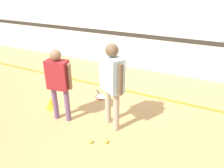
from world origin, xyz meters
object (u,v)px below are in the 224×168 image
(person_instructor, at_px, (112,78))
(tennis_ball_by_spare_racket, at_px, (105,95))
(tennis_ball_near_instructor, at_px, (106,141))
(person_student_left, at_px, (58,78))
(racket_spare_on_floor, at_px, (102,96))
(tennis_ball_stray_left, at_px, (91,141))
(training_cone, at_px, (51,103))

(person_instructor, distance_m, tennis_ball_by_spare_racket, 1.50)
(person_instructor, height_order, tennis_ball_near_instructor, person_instructor)
(person_student_left, xyz_separation_m, tennis_ball_near_instructor, (1.11, -0.25, -0.84))
(racket_spare_on_floor, relative_size, tennis_ball_near_instructor, 7.49)
(tennis_ball_near_instructor, distance_m, tennis_ball_stray_left, 0.26)
(person_instructor, xyz_separation_m, person_student_left, (-0.97, -0.24, -0.10))
(person_student_left, height_order, training_cone, person_student_left)
(person_student_left, relative_size, tennis_ball_by_spare_racket, 21.50)
(person_student_left, relative_size, tennis_ball_near_instructor, 21.50)
(tennis_ball_by_spare_racket, relative_size, training_cone, 0.26)
(person_student_left, relative_size, training_cone, 5.55)
(racket_spare_on_floor, relative_size, training_cone, 1.93)
(person_instructor, bearing_deg, tennis_ball_near_instructor, -42.48)
(person_instructor, bearing_deg, racket_spare_on_floor, 160.42)
(person_instructor, height_order, tennis_ball_by_spare_racket, person_instructor)
(person_student_left, relative_size, racket_spare_on_floor, 2.87)
(person_instructor, relative_size, person_student_left, 1.11)
(person_instructor, xyz_separation_m, training_cone, (-1.43, -0.03, -0.85))
(tennis_ball_near_instructor, xyz_separation_m, tennis_ball_by_spare_racket, (-0.80, 1.45, 0.00))
(tennis_ball_near_instructor, height_order, tennis_ball_by_spare_racket, same)
(tennis_ball_stray_left, relative_size, training_cone, 0.26)
(person_instructor, distance_m, tennis_ball_near_instructor, 1.07)
(person_instructor, height_order, training_cone, person_instructor)
(tennis_ball_stray_left, distance_m, training_cone, 1.45)
(tennis_ball_stray_left, bearing_deg, training_cone, 156.70)
(tennis_ball_by_spare_racket, bearing_deg, training_cone, -127.50)
(training_cone, bearing_deg, tennis_ball_stray_left, -23.30)
(tennis_ball_near_instructor, bearing_deg, person_student_left, 167.05)
(person_instructor, xyz_separation_m, tennis_ball_stray_left, (-0.10, -0.61, -0.94))
(tennis_ball_near_instructor, height_order, tennis_ball_stray_left, same)
(person_student_left, bearing_deg, training_cone, 147.28)
(tennis_ball_by_spare_racket, distance_m, training_cone, 1.26)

